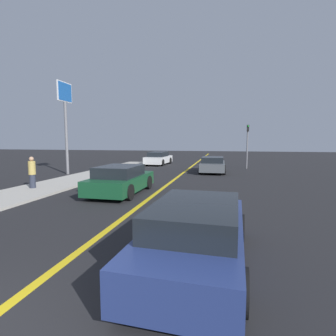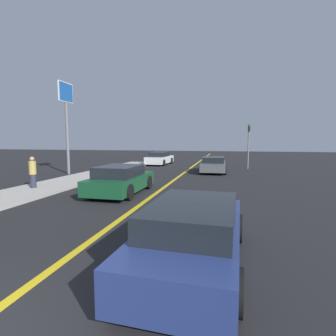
# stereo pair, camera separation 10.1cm
# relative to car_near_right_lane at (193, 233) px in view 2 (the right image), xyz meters

# --- Properties ---
(road_center_line) EXTENTS (0.20, 60.00, 0.01)m
(road_center_line) POSITION_rel_car_near_right_lane_xyz_m (-2.61, 14.83, -0.63)
(road_center_line) COLOR gold
(road_center_line) RESTS_ON ground_plane
(sidewalk_left) EXTENTS (2.85, 25.72, 0.11)m
(sidewalk_left) POSITION_rel_car_near_right_lane_xyz_m (-8.51, 9.69, -0.58)
(sidewalk_left) COLOR #ADA89E
(sidewalk_left) RESTS_ON ground_plane
(car_near_right_lane) EXTENTS (2.03, 4.55, 1.29)m
(car_near_right_lane) POSITION_rel_car_near_right_lane_xyz_m (0.00, 0.00, 0.00)
(car_near_right_lane) COLOR navy
(car_near_right_lane) RESTS_ON ground_plane
(car_ahead_center) EXTENTS (2.05, 4.26, 1.31)m
(car_ahead_center) POSITION_rel_car_near_right_lane_xyz_m (-4.20, 6.27, 0.00)
(car_ahead_center) COLOR #144728
(car_ahead_center) RESTS_ON ground_plane
(car_far_distant) EXTENTS (1.99, 4.09, 1.21)m
(car_far_distant) POSITION_rel_car_near_right_lane_xyz_m (-0.45, 15.34, -0.03)
(car_far_distant) COLOR #4C5156
(car_far_distant) RESTS_ON ground_plane
(car_parked_left_lot) EXTENTS (2.07, 4.55, 1.31)m
(car_parked_left_lot) POSITION_rel_car_near_right_lane_xyz_m (-6.18, 20.87, 0.00)
(car_parked_left_lot) COLOR silver
(car_parked_left_lot) RESTS_ON ground_plane
(pedestrian_mid_group) EXTENTS (0.34, 0.34, 1.56)m
(pedestrian_mid_group) POSITION_rel_car_near_right_lane_xyz_m (-8.82, 6.11, 0.25)
(pedestrian_mid_group) COLOR #282D3D
(pedestrian_mid_group) RESTS_ON sidewalk_left
(traffic_light) EXTENTS (0.18, 0.40, 3.79)m
(traffic_light) POSITION_rel_car_near_right_lane_xyz_m (2.34, 18.80, 1.71)
(traffic_light) COLOR slate
(traffic_light) RESTS_ON ground_plane
(roadside_sign) EXTENTS (0.20, 1.65, 6.57)m
(roadside_sign) POSITION_rel_car_near_right_lane_xyz_m (-10.76, 12.01, 4.17)
(roadside_sign) COLOR slate
(roadside_sign) RESTS_ON ground_plane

